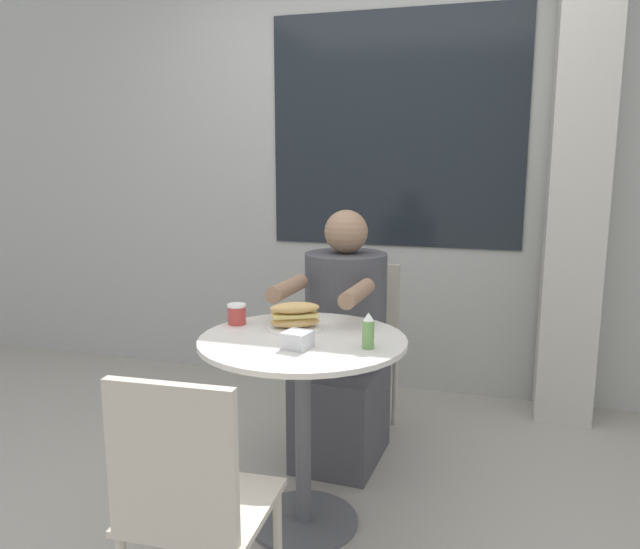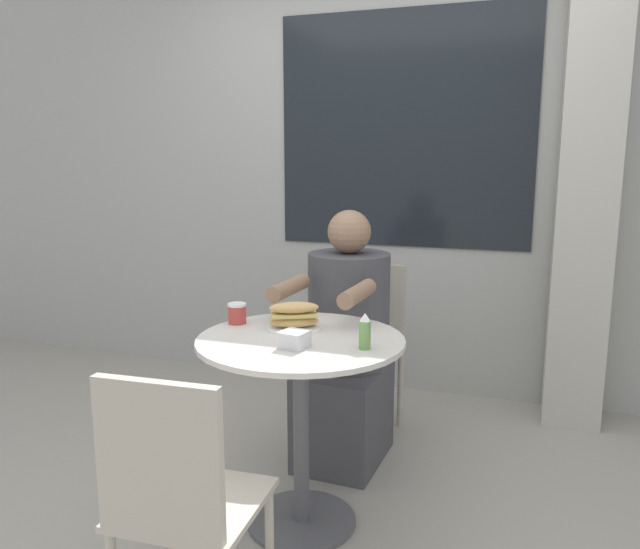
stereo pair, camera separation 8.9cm
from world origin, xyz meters
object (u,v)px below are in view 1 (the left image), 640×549
(cafe_table, at_px, (303,388))
(seated_diner, at_px, (343,355))
(drink_cup, at_px, (237,314))
(condiment_bottle, at_px, (368,331))
(diner_chair, at_px, (362,332))
(sandwich_on_plate, at_px, (295,317))
(empty_chair_across, at_px, (188,496))

(cafe_table, relative_size, seated_diner, 0.66)
(drink_cup, bearing_deg, condiment_bottle, -15.73)
(diner_chair, distance_m, seated_diner, 0.35)
(sandwich_on_plate, bearing_deg, seated_diner, 82.00)
(cafe_table, bearing_deg, empty_chair_across, -95.42)
(diner_chair, relative_size, condiment_bottle, 6.74)
(empty_chair_across, distance_m, drink_cup, 0.94)
(drink_cup, xyz_separation_m, condiment_bottle, (0.57, -0.16, 0.02))
(condiment_bottle, bearing_deg, sandwich_on_plate, 154.13)
(cafe_table, height_order, condiment_bottle, condiment_bottle)
(empty_chair_across, height_order, sandwich_on_plate, empty_chair_across)
(cafe_table, xyz_separation_m, sandwich_on_plate, (-0.07, 0.10, 0.24))
(cafe_table, bearing_deg, seated_diner, 89.89)
(seated_diner, distance_m, condiment_bottle, 0.76)
(drink_cup, bearing_deg, diner_chair, 68.84)
(sandwich_on_plate, relative_size, condiment_bottle, 1.67)
(empty_chair_across, bearing_deg, sandwich_on_plate, 86.70)
(cafe_table, height_order, empty_chair_across, empty_chair_across)
(empty_chair_across, height_order, drink_cup, empty_chair_across)
(seated_diner, bearing_deg, sandwich_on_plate, 84.70)
(seated_diner, bearing_deg, drink_cup, 59.40)
(empty_chair_across, bearing_deg, condiment_bottle, 61.69)
(cafe_table, height_order, diner_chair, diner_chair)
(sandwich_on_plate, height_order, condiment_bottle, condiment_bottle)
(diner_chair, relative_size, drink_cup, 10.57)
(seated_diner, xyz_separation_m, condiment_bottle, (0.26, -0.64, 0.31))
(cafe_table, xyz_separation_m, condiment_bottle, (0.26, -0.05, 0.26))
(cafe_table, height_order, seated_diner, seated_diner)
(cafe_table, bearing_deg, sandwich_on_plate, 122.51)
(drink_cup, bearing_deg, empty_chair_across, -74.25)
(seated_diner, relative_size, drink_cup, 14.31)
(diner_chair, xyz_separation_m, condiment_bottle, (0.25, -0.99, 0.29))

